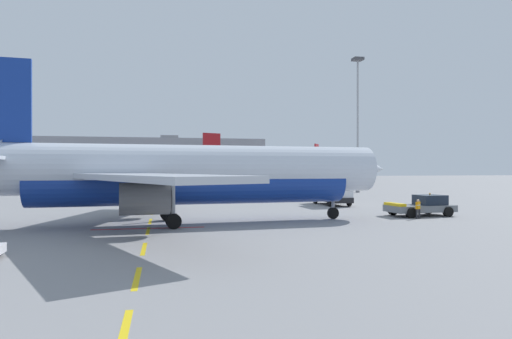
{
  "coord_description": "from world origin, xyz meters",
  "views": [
    {
      "loc": [
        19.0,
        -11.95,
        4.35
      ],
      "look_at": [
        26.17,
        23.1,
        4.26
      ],
      "focal_mm": 32.09,
      "sensor_mm": 36.0,
      "label": 1
    }
  ],
  "objects_px": {
    "airliner_foreground": "(188,173)",
    "pushback_tug": "(422,206)",
    "airliner_mid_left": "(156,170)",
    "airliner_far_right": "(306,171)",
    "ground_crew_worker": "(418,208)",
    "ground_power_truck": "(332,191)",
    "apron_light_mast_far": "(358,108)"
  },
  "relations": [
    {
      "from": "airliner_mid_left",
      "to": "airliner_far_right",
      "type": "distance_m",
      "value": 43.68
    },
    {
      "from": "airliner_foreground",
      "to": "pushback_tug",
      "type": "xyz_separation_m",
      "value": [
        21.35,
        1.7,
        -3.05
      ]
    },
    {
      "from": "ground_power_truck",
      "to": "apron_light_mast_far",
      "type": "xyz_separation_m",
      "value": [
        14.68,
        25.64,
        13.49
      ]
    },
    {
      "from": "airliner_foreground",
      "to": "apron_light_mast_far",
      "type": "bearing_deg",
      "value": 51.38
    },
    {
      "from": "airliner_mid_left",
      "to": "ground_crew_worker",
      "type": "bearing_deg",
      "value": -70.17
    },
    {
      "from": "airliner_mid_left",
      "to": "airliner_far_right",
      "type": "xyz_separation_m",
      "value": [
        39.58,
        18.48,
        -0.29
      ]
    },
    {
      "from": "pushback_tug",
      "to": "apron_light_mast_far",
      "type": "relative_size",
      "value": 0.26
    },
    {
      "from": "airliner_far_right",
      "to": "ground_crew_worker",
      "type": "relative_size",
      "value": 18.37
    },
    {
      "from": "airliner_foreground",
      "to": "airliner_far_right",
      "type": "bearing_deg",
      "value": 66.32
    },
    {
      "from": "airliner_foreground",
      "to": "airliner_mid_left",
      "type": "relative_size",
      "value": 1.01
    },
    {
      "from": "pushback_tug",
      "to": "airliner_far_right",
      "type": "xyz_separation_m",
      "value": [
        14.76,
        80.64,
        2.86
      ]
    },
    {
      "from": "airliner_far_right",
      "to": "apron_light_mast_far",
      "type": "bearing_deg",
      "value": -95.02
    },
    {
      "from": "airliner_foreground",
      "to": "airliner_far_right",
      "type": "xyz_separation_m",
      "value": [
        36.12,
        82.34,
        -0.18
      ]
    },
    {
      "from": "pushback_tug",
      "to": "airliner_far_right",
      "type": "height_order",
      "value": "airliner_far_right"
    },
    {
      "from": "ground_power_truck",
      "to": "apron_light_mast_far",
      "type": "height_order",
      "value": "apron_light_mast_far"
    },
    {
      "from": "pushback_tug",
      "to": "airliner_far_right",
      "type": "bearing_deg",
      "value": 79.63
    },
    {
      "from": "airliner_foreground",
      "to": "ground_power_truck",
      "type": "height_order",
      "value": "airliner_foreground"
    },
    {
      "from": "ground_crew_worker",
      "to": "airliner_far_right",
      "type": "bearing_deg",
      "value": 78.77
    },
    {
      "from": "airliner_mid_left",
      "to": "ground_power_truck",
      "type": "xyz_separation_m",
      "value": [
        21.23,
        -48.88,
        -2.41
      ]
    },
    {
      "from": "pushback_tug",
      "to": "airliner_mid_left",
      "type": "height_order",
      "value": "airliner_mid_left"
    },
    {
      "from": "airliner_foreground",
      "to": "pushback_tug",
      "type": "height_order",
      "value": "airliner_foreground"
    },
    {
      "from": "airliner_foreground",
      "to": "airliner_mid_left",
      "type": "height_order",
      "value": "airliner_mid_left"
    },
    {
      "from": "airliner_far_right",
      "to": "apron_light_mast_far",
      "type": "height_order",
      "value": "apron_light_mast_far"
    },
    {
      "from": "airliner_mid_left",
      "to": "ground_power_truck",
      "type": "bearing_deg",
      "value": -66.52
    },
    {
      "from": "ground_crew_worker",
      "to": "airliner_mid_left",
      "type": "bearing_deg",
      "value": 109.83
    },
    {
      "from": "pushback_tug",
      "to": "ground_crew_worker",
      "type": "height_order",
      "value": "pushback_tug"
    },
    {
      "from": "pushback_tug",
      "to": "ground_power_truck",
      "type": "height_order",
      "value": "ground_power_truck"
    },
    {
      "from": "airliner_mid_left",
      "to": "ground_power_truck",
      "type": "height_order",
      "value": "airliner_mid_left"
    },
    {
      "from": "pushback_tug",
      "to": "ground_power_truck",
      "type": "bearing_deg",
      "value": 105.1
    },
    {
      "from": "ground_power_truck",
      "to": "airliner_mid_left",
      "type": "bearing_deg",
      "value": 113.48
    },
    {
      "from": "airliner_far_right",
      "to": "ground_power_truck",
      "type": "height_order",
      "value": "airliner_far_right"
    },
    {
      "from": "pushback_tug",
      "to": "airliner_mid_left",
      "type": "distance_m",
      "value": 67.0
    }
  ]
}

